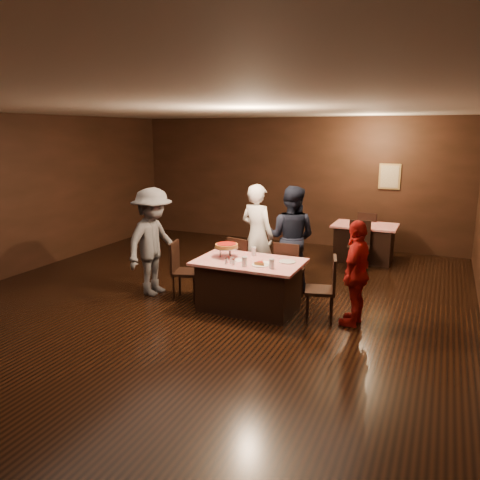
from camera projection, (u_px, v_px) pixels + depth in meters
name	position (u px, v px, depth m)	size (l,w,h in m)	color
room	(191.00, 170.00, 6.65)	(10.00, 10.04, 3.02)	black
main_table	(249.00, 285.00, 7.13)	(1.60, 1.00, 0.77)	#AF0B12
back_table	(364.00, 243.00, 9.86)	(1.30, 0.90, 0.77)	red
chair_far_left	(244.00, 264.00, 7.94)	(0.42, 0.42, 0.95)	black
chair_far_right	(289.00, 269.00, 7.62)	(0.42, 0.42, 0.95)	black
chair_end_left	(186.00, 271.00, 7.54)	(0.42, 0.42, 0.95)	black
chair_end_right	(320.00, 289.00, 6.68)	(0.42, 0.42, 0.95)	black
chair_back_near	(359.00, 246.00, 9.21)	(0.42, 0.42, 0.95)	black
chair_back_far	(369.00, 233.00, 10.37)	(0.42, 0.42, 0.95)	black
diner_white_jacket	(257.00, 235.00, 8.16)	(0.66, 0.43, 1.80)	white
diner_navy_hoodie	(291.00, 237.00, 8.03)	(0.87, 0.68, 1.79)	black
diner_grey_knit	(153.00, 242.00, 7.71)	(1.15, 0.66, 1.79)	#525256
diner_red_shirt	(356.00, 273.00, 6.50)	(0.88, 0.37, 1.50)	#A41511
pizza_stand	(227.00, 246.00, 7.21)	(0.38, 0.38, 0.22)	black
plate_with_slice	(260.00, 264.00, 6.78)	(0.25, 0.25, 0.06)	white
plate_empty	(287.00, 262.00, 6.96)	(0.25, 0.25, 0.01)	white
glass_front_left	(244.00, 262.00, 6.74)	(0.08, 0.08, 0.14)	silver
glass_front_right	(272.00, 264.00, 6.63)	(0.08, 0.08, 0.14)	silver
glass_back	(254.00, 251.00, 7.32)	(0.08, 0.08, 0.14)	silver
condiments	(230.00, 261.00, 6.85)	(0.17, 0.10, 0.09)	silver
napkin_center	(268.00, 263.00, 6.93)	(0.16, 0.16, 0.01)	white
napkin_left	(239.00, 260.00, 7.06)	(0.16, 0.16, 0.01)	white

